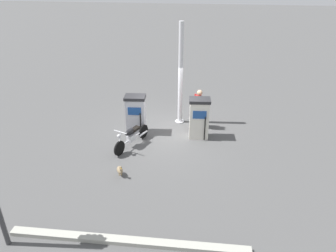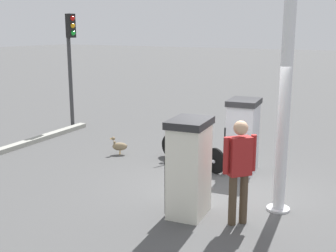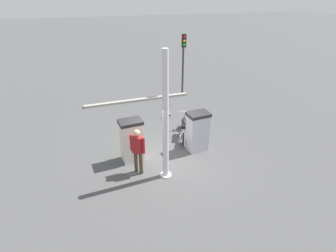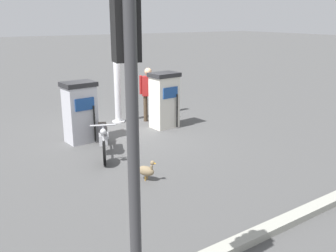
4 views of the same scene
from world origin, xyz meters
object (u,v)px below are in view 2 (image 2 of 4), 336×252
object	(u,v)px
fuel_pump_far	(189,167)
wandering_duck	(119,146)
motorcycle_near_pump	(190,146)
fuel_pump_near	(243,135)
attendant_person	(239,165)
canopy_support_pole	(285,91)
roadside_traffic_light	(71,51)

from	to	relation	value
fuel_pump_far	wandering_duck	xyz separation A→B (m)	(3.13, -2.34, -0.62)
wandering_duck	motorcycle_near_pump	bearing A→B (deg)	-175.98
fuel_pump_near	wandering_duck	world-z (taller)	fuel_pump_near
fuel_pump_far	wandering_duck	bearing A→B (deg)	-36.76
attendant_person	wandering_duck	xyz separation A→B (m)	(3.98, -2.27, -0.77)
motorcycle_near_pump	attendant_person	size ratio (longest dim) A/B	1.17
motorcycle_near_pump	attendant_person	distance (m)	3.21
attendant_person	wandering_duck	size ratio (longest dim) A/B	3.74
fuel_pump_far	canopy_support_pole	world-z (taller)	canopy_support_pole
fuel_pump_near	motorcycle_near_pump	size ratio (longest dim) A/B	0.81
motorcycle_near_pump	fuel_pump_near	bearing A→B (deg)	-174.06
roadside_traffic_light	fuel_pump_far	bearing A→B (deg)	146.22
wandering_duck	roadside_traffic_light	distance (m)	4.27
wandering_duck	canopy_support_pole	distance (m)	5.00
canopy_support_pole	wandering_duck	bearing A→B (deg)	-17.65
fuel_pump_far	motorcycle_near_pump	distance (m)	2.78
fuel_pump_far	wandering_duck	distance (m)	3.96
roadside_traffic_light	canopy_support_pole	world-z (taller)	canopy_support_pole
fuel_pump_near	attendant_person	xyz separation A→B (m)	(-0.85, 2.53, 0.16)
fuel_pump_near	fuel_pump_far	xyz separation A→B (m)	(-0.00, 2.60, 0.02)
motorcycle_near_pump	canopy_support_pole	distance (m)	3.36
fuel_pump_near	attendant_person	world-z (taller)	attendant_person
fuel_pump_near	canopy_support_pole	distance (m)	2.46
motorcycle_near_pump	wandering_duck	bearing A→B (deg)	4.02
fuel_pump_far	roadside_traffic_light	xyz separation A→B (m)	(6.28, -4.20, 1.59)
fuel_pump_near	motorcycle_near_pump	world-z (taller)	fuel_pump_near
fuel_pump_near	canopy_support_pole	size ratio (longest dim) A/B	0.37
wandering_duck	roadside_traffic_light	world-z (taller)	roadside_traffic_light
fuel_pump_far	motorcycle_near_pump	xyz separation A→B (m)	(1.21, -2.47, -0.39)
fuel_pump_near	canopy_support_pole	world-z (taller)	canopy_support_pole
fuel_pump_near	fuel_pump_far	distance (m)	2.60
attendant_person	roadside_traffic_light	bearing A→B (deg)	-30.08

